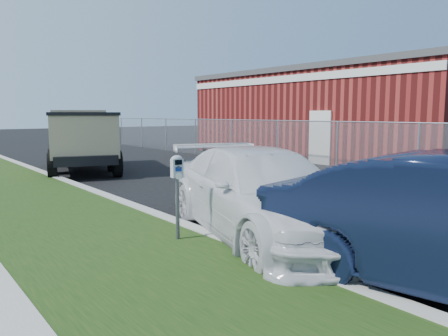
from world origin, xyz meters
TOP-DOWN VIEW (x-y plane):
  - ground at (0.00, 0.00)m, footprint 120.00×120.00m
  - chainlink_fence at (6.00, 7.00)m, footprint 0.06×30.06m
  - brick_building at (12.00, 8.00)m, footprint 9.20×14.20m
  - parking_meter at (-3.17, -0.11)m, footprint 0.19×0.14m
  - white_wagon at (-1.72, -0.41)m, footprint 3.43×5.49m
  - dump_truck at (-1.00, 10.14)m, footprint 3.64×6.01m

SIDE VIEW (x-z plane):
  - ground at x=0.00m, z-range 0.00..0.00m
  - white_wagon at x=-1.72m, z-range 0.00..1.48m
  - parking_meter at x=-3.17m, z-range 0.42..1.73m
  - dump_truck at x=-1.00m, z-range 0.14..2.35m
  - chainlink_fence at x=6.00m, z-range -13.74..16.26m
  - brick_building at x=12.00m, z-range 0.04..4.21m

